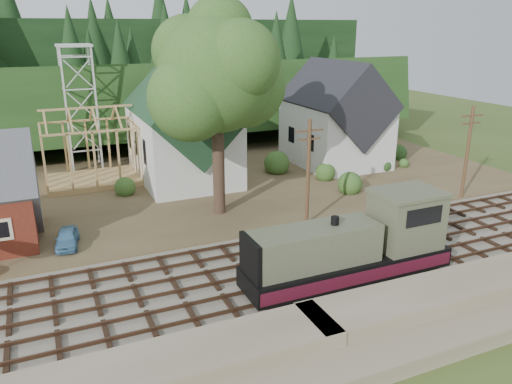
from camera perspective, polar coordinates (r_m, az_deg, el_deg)
name	(u,v)px	position (r m, az deg, el deg)	size (l,w,h in m)	color
ground	(246,277)	(29.82, -1.19, -9.66)	(140.00, 140.00, 0.00)	#384C1E
embankment	(320,361)	(23.42, 7.31, -18.59)	(64.00, 5.00, 1.60)	#7F7259
railroad_bed	(246,276)	(29.78, -1.19, -9.53)	(64.00, 11.00, 0.16)	#726B5B
village_flat	(169,188)	(45.65, -9.95, 0.43)	(64.00, 26.00, 0.30)	brown
hillside	(123,138)	(68.52, -14.95, 5.99)	(70.00, 28.00, 8.00)	#1E3F19
ridge	(106,118)	(84.10, -16.79, 8.05)	(80.00, 20.00, 12.00)	black
church	(182,128)	(46.46, -8.40, 7.24)	(8.40, 15.17, 13.00)	silver
farmhouse	(335,120)	(52.41, 9.07, 8.12)	(8.40, 10.80, 10.60)	silver
timber_frame	(91,151)	(47.71, -18.37, 4.44)	(8.20, 6.20, 6.99)	tan
lattice_tower	(76,70)	(52.61, -19.86, 13.01)	(3.20, 3.20, 12.12)	silver
big_tree	(218,82)	(36.70, -4.33, 12.40)	(10.90, 8.40, 14.70)	#38281E
telegraph_pole_near	(308,172)	(35.46, 5.98, 2.30)	(2.20, 0.28, 8.00)	#4C331E
telegraph_pole_far	(467,151)	(44.66, 23.01, 4.29)	(2.20, 0.28, 8.00)	#4C331E
locomotive	(356,247)	(28.95, 11.34, -6.18)	(12.27, 3.07, 4.90)	black
car_blue	(67,238)	(35.01, -20.78, -4.93)	(1.35, 3.37, 1.15)	#558EB7
car_red	(335,157)	(53.57, 9.02, 3.94)	(1.80, 3.90, 1.08)	#D34010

